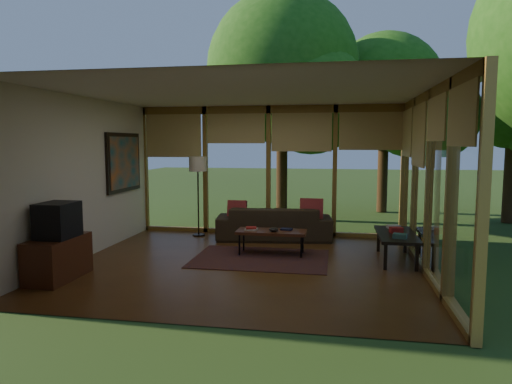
% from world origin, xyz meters
% --- Properties ---
extents(floor, '(5.50, 5.50, 0.00)m').
position_xyz_m(floor, '(0.00, 0.00, 0.00)').
color(floor, brown).
rests_on(floor, ground).
extents(ceiling, '(5.50, 5.50, 0.00)m').
position_xyz_m(ceiling, '(0.00, 0.00, 2.70)').
color(ceiling, white).
rests_on(ceiling, ground).
extents(wall_left, '(0.04, 5.00, 2.70)m').
position_xyz_m(wall_left, '(-2.75, 0.00, 1.35)').
color(wall_left, beige).
rests_on(wall_left, ground).
extents(wall_front, '(5.50, 0.04, 2.70)m').
position_xyz_m(wall_front, '(0.00, -2.50, 1.35)').
color(wall_front, beige).
rests_on(wall_front, ground).
extents(window_wall_back, '(5.50, 0.12, 2.70)m').
position_xyz_m(window_wall_back, '(0.00, 2.50, 1.35)').
color(window_wall_back, olive).
rests_on(window_wall_back, ground).
extents(window_wall_right, '(0.12, 5.00, 2.70)m').
position_xyz_m(window_wall_right, '(2.75, 0.00, 1.35)').
color(window_wall_right, olive).
rests_on(window_wall_right, ground).
extents(tree_nw, '(3.75, 3.75, 5.65)m').
position_xyz_m(tree_nw, '(0.05, 4.54, 3.77)').
color(tree_nw, '#3B2815').
rests_on(tree_nw, ground).
extents(tree_ne, '(3.14, 3.14, 4.94)m').
position_xyz_m(tree_ne, '(2.68, 6.23, 3.36)').
color(tree_ne, '#3B2815').
rests_on(tree_ne, ground).
extents(rug, '(2.23, 1.58, 0.01)m').
position_xyz_m(rug, '(0.19, 0.39, 0.01)').
color(rug, maroon).
rests_on(rug, floor).
extents(sofa, '(2.36, 1.17, 0.66)m').
position_xyz_m(sofa, '(0.19, 2.00, 0.33)').
color(sofa, '#332719').
rests_on(sofa, floor).
extents(pillow_left, '(0.38, 0.20, 0.40)m').
position_xyz_m(pillow_left, '(-0.56, 1.95, 0.57)').
color(pillow_left, maroon).
rests_on(pillow_left, sofa).
extents(pillow_right, '(0.45, 0.24, 0.47)m').
position_xyz_m(pillow_right, '(0.94, 1.95, 0.61)').
color(pillow_right, maroon).
rests_on(pillow_right, sofa).
extents(ct_book_lower, '(0.21, 0.16, 0.03)m').
position_xyz_m(ct_book_lower, '(-0.03, 0.66, 0.44)').
color(ct_book_lower, '#B3AAA2').
rests_on(ct_book_lower, coffee_table).
extents(ct_book_upper, '(0.20, 0.17, 0.03)m').
position_xyz_m(ct_book_upper, '(-0.03, 0.66, 0.47)').
color(ct_book_upper, maroon).
rests_on(ct_book_upper, coffee_table).
extents(ct_book_side, '(0.21, 0.17, 0.03)m').
position_xyz_m(ct_book_side, '(0.57, 0.79, 0.44)').
color(ct_book_side, black).
rests_on(ct_book_side, coffee_table).
extents(ct_bowl, '(0.16, 0.16, 0.07)m').
position_xyz_m(ct_bowl, '(0.37, 0.61, 0.46)').
color(ct_bowl, black).
rests_on(ct_bowl, coffee_table).
extents(media_cabinet, '(0.50, 1.00, 0.60)m').
position_xyz_m(media_cabinet, '(-2.47, -1.23, 0.30)').
color(media_cabinet, '#502716').
rests_on(media_cabinet, floor).
extents(television, '(0.45, 0.55, 0.50)m').
position_xyz_m(television, '(-2.45, -1.23, 0.85)').
color(television, black).
rests_on(television, media_cabinet).
extents(console_book_a, '(0.24, 0.20, 0.07)m').
position_xyz_m(console_book_a, '(2.40, 0.27, 0.49)').
color(console_book_a, '#32574F').
rests_on(console_book_a, side_console).
extents(console_book_b, '(0.22, 0.18, 0.09)m').
position_xyz_m(console_book_b, '(2.40, 0.72, 0.50)').
color(console_book_b, maroon).
rests_on(console_book_b, side_console).
extents(console_book_c, '(0.24, 0.20, 0.06)m').
position_xyz_m(console_book_c, '(2.40, 1.12, 0.48)').
color(console_book_c, '#B3AAA2').
rests_on(console_book_c, side_console).
extents(floor_lamp, '(0.36, 0.36, 1.65)m').
position_xyz_m(floor_lamp, '(-1.41, 2.05, 1.41)').
color(floor_lamp, black).
rests_on(floor_lamp, floor).
extents(coffee_table, '(1.20, 0.50, 0.43)m').
position_xyz_m(coffee_table, '(0.32, 0.71, 0.39)').
color(coffee_table, '#502716').
rests_on(coffee_table, floor).
extents(side_console, '(0.60, 1.40, 0.46)m').
position_xyz_m(side_console, '(2.40, 0.67, 0.41)').
color(side_console, black).
rests_on(side_console, floor).
extents(wall_painting, '(0.06, 1.35, 1.15)m').
position_xyz_m(wall_painting, '(-2.71, 1.40, 1.55)').
color(wall_painting, black).
rests_on(wall_painting, wall_left).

